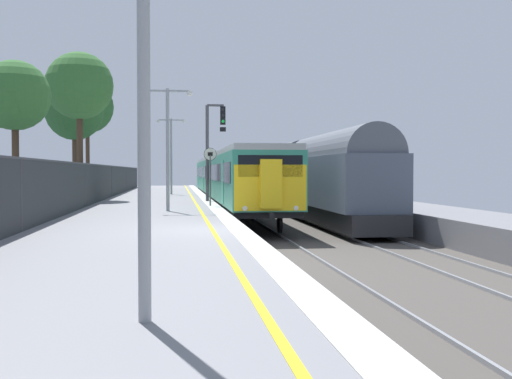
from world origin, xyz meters
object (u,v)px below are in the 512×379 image
(background_tree_left, at_px, (86,109))
(background_tree_back, at_px, (75,113))
(platform_lamp_near, at_px, (143,27))
(signal_gantry, at_px, (212,141))
(platform_lamp_mid, at_px, (168,138))
(background_tree_centre, at_px, (81,88))
(background_tree_right, at_px, (12,98))
(speed_limit_sign, at_px, (210,169))
(freight_train_adjacent_track, at_px, (269,174))
(commuter_train_at_platform, at_px, (227,177))
(platform_lamp_far, at_px, (171,149))

(background_tree_left, distance_m, background_tree_back, 7.10)
(platform_lamp_near, height_order, background_tree_back, background_tree_back)
(signal_gantry, height_order, platform_lamp_near, platform_lamp_near)
(platform_lamp_mid, relative_size, background_tree_centre, 0.59)
(background_tree_right, relative_size, background_tree_back, 0.81)
(speed_limit_sign, bearing_deg, freight_train_adjacent_track, 74.10)
(speed_limit_sign, relative_size, background_tree_left, 0.31)
(speed_limit_sign, height_order, background_tree_right, background_tree_right)
(freight_train_adjacent_track, relative_size, platform_lamp_near, 10.55)
(commuter_train_at_platform, xyz_separation_m, background_tree_right, (-10.17, -15.22, 3.40))
(signal_gantry, distance_m, background_tree_left, 19.70)
(background_tree_centre, bearing_deg, commuter_train_at_platform, 30.89)
(signal_gantry, xyz_separation_m, platform_lamp_near, (-2.29, -27.15, -0.13))
(commuter_train_at_platform, xyz_separation_m, speed_limit_sign, (-1.85, -12.94, 0.47))
(signal_gantry, height_order, platform_lamp_mid, signal_gantry)
(signal_gantry, bearing_deg, background_tree_left, 117.91)
(platform_lamp_near, bearing_deg, speed_limit_sign, 85.09)
(commuter_train_at_platform, xyz_separation_m, background_tree_back, (-10.30, 1.92, 4.35))
(signal_gantry, relative_size, background_tree_left, 0.60)
(commuter_train_at_platform, distance_m, background_tree_right, 18.62)
(platform_lamp_mid, xyz_separation_m, background_tree_right, (-6.40, 1.30, 1.68))
(signal_gantry, bearing_deg, background_tree_right, -141.12)
(platform_lamp_mid, distance_m, background_tree_centre, 12.78)
(commuter_train_at_platform, distance_m, freight_train_adjacent_track, 8.58)
(background_tree_right, bearing_deg, signal_gantry, 38.88)
(speed_limit_sign, relative_size, platform_lamp_mid, 0.55)
(commuter_train_at_platform, xyz_separation_m, background_tree_left, (-10.57, 8.94, 5.32))
(signal_gantry, relative_size, platform_lamp_near, 0.99)
(speed_limit_sign, bearing_deg, platform_lamp_near, -94.91)
(platform_lamp_near, xyz_separation_m, background_tree_left, (-6.80, 44.31, 3.43))
(speed_limit_sign, distance_m, background_tree_centre, 11.37)
(freight_train_adjacent_track, bearing_deg, signal_gantry, -109.15)
(platform_lamp_far, relative_size, background_tree_centre, 0.63)
(platform_lamp_mid, bearing_deg, background_tree_right, 168.56)
(background_tree_left, bearing_deg, background_tree_centre, -83.15)
(background_tree_centre, height_order, background_tree_right, background_tree_centre)
(commuter_train_at_platform, height_order, signal_gantry, signal_gantry)
(platform_lamp_far, bearing_deg, platform_lamp_near, -90.00)
(background_tree_centre, relative_size, background_tree_right, 1.36)
(platform_lamp_near, bearing_deg, signal_gantry, 85.18)
(commuter_train_at_platform, xyz_separation_m, platform_lamp_far, (-3.77, 2.33, 1.92))
(signal_gantry, relative_size, speed_limit_sign, 1.93)
(platform_lamp_near, distance_m, platform_lamp_mid, 18.85)
(speed_limit_sign, distance_m, platform_lamp_mid, 4.25)
(platform_lamp_near, xyz_separation_m, platform_lamp_mid, (0.00, 18.85, -0.16))
(speed_limit_sign, height_order, platform_lamp_far, platform_lamp_far)
(freight_train_adjacent_track, distance_m, background_tree_right, 27.05)
(speed_limit_sign, xyz_separation_m, platform_lamp_mid, (-1.93, -3.57, 1.25))
(signal_gantry, bearing_deg, background_tree_centre, 158.45)
(commuter_train_at_platform, bearing_deg, freight_train_adjacent_track, 62.18)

